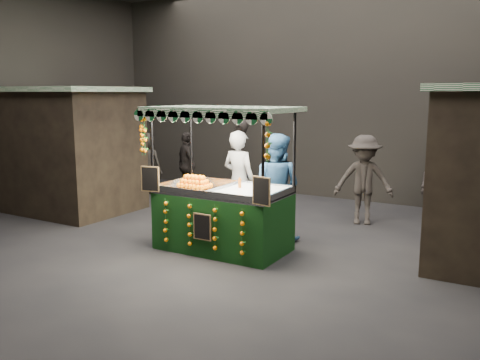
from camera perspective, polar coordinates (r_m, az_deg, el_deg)
The scene contains 13 objects.
ground at distance 8.09m, azimuth -2.94°, elevation -8.13°, with size 12.00×12.00×0.00m, color black.
market_hall at distance 7.75m, azimuth -3.17°, elevation 16.42°, with size 12.10×10.10×5.05m.
neighbour_stall_left at distance 11.45m, azimuth -18.93°, elevation 3.34°, with size 3.00×2.20×2.60m.
juice_stall at distance 8.03m, azimuth -1.99°, elevation -3.03°, with size 2.34×1.38×2.27m.
vendor_grey at distance 9.15m, azimuth -0.11°, elevation -0.13°, with size 0.71×0.51×1.82m.
vendor_blue at distance 8.63m, azimuth 4.06°, elevation -0.77°, with size 0.88×0.69×1.82m.
shopper_0 at distance 12.14m, azimuth -12.33°, elevation 1.55°, with size 0.66×0.52×1.59m.
shopper_1 at distance 9.00m, azimuth 24.05°, elevation -1.45°, with size 1.01×0.91×1.73m.
shopper_2 at distance 12.15m, azimuth -5.94°, elevation 1.67°, with size 0.98×0.82×1.57m.
shopper_3 at distance 10.89m, azimuth 21.68°, elevation 0.42°, with size 1.13×1.26×1.69m.
shopper_4 at distance 12.85m, azimuth -10.39°, elevation 1.88°, with size 0.82×0.62×1.51m.
shopper_6 at distance 11.93m, azimuth -0.11°, elevation 2.32°, with size 0.55×0.75×1.88m.
shopper_7 at distance 9.91m, azimuth 13.70°, elevation 0.01°, with size 1.24×0.94×1.70m.
Camera 1 is at (4.23, -6.43, 2.48)m, focal length 38.07 mm.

